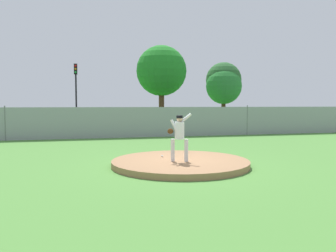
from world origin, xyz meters
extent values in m
plane|color=#4C8438|center=(0.00, 6.00, 0.00)|extent=(80.00, 80.00, 0.00)
cube|color=#2B2B2D|center=(0.00, 14.50, 0.00)|extent=(44.00, 7.00, 0.01)
cylinder|color=#99704C|center=(0.00, 0.00, 0.10)|extent=(4.69, 4.69, 0.20)
cylinder|color=silver|center=(-0.32, -0.18, 0.57)|extent=(0.13, 0.13, 0.75)
cylinder|color=silver|center=(0.10, -0.36, 0.57)|extent=(0.13, 0.13, 0.75)
cylinder|color=silver|center=(-0.11, -0.27, 1.23)|extent=(0.32, 0.32, 0.57)
cylinder|color=silver|center=(0.07, -0.27, 1.62)|extent=(0.46, 0.26, 0.39)
cylinder|color=silver|center=(-0.29, -0.27, 1.38)|extent=(0.29, 0.19, 0.46)
ellipsoid|color=#4C2D14|center=(-0.41, -0.22, 1.21)|extent=(0.20, 0.12, 0.18)
sphere|color=tan|center=(-0.11, -0.27, 1.62)|extent=(0.20, 0.20, 0.20)
cylinder|color=black|center=(-0.11, -0.27, 1.69)|extent=(0.21, 0.21, 0.09)
sphere|color=white|center=(-0.47, 0.77, 0.24)|extent=(0.07, 0.07, 0.07)
cube|color=gray|center=(0.00, 10.00, 0.96)|extent=(38.30, 0.03, 1.92)
cylinder|color=slate|center=(-7.66, 10.00, 1.01)|extent=(0.07, 0.07, 2.02)
cylinder|color=slate|center=(7.66, 10.00, 1.01)|extent=(0.07, 0.07, 2.02)
cube|color=maroon|center=(6.59, 14.20, 0.66)|extent=(2.07, 4.16, 0.68)
cube|color=black|center=(6.59, 14.20, 1.29)|extent=(1.81, 2.33, 0.58)
cylinder|color=black|center=(6.66, 15.45, 0.32)|extent=(1.93, 0.75, 0.64)
cylinder|color=black|center=(6.51, 12.94, 0.32)|extent=(1.93, 0.75, 0.64)
cube|color=#A81919|center=(1.04, 14.47, 0.68)|extent=(1.88, 4.73, 0.71)
cube|color=black|center=(1.04, 14.47, 1.34)|extent=(1.72, 2.60, 0.61)
cylinder|color=black|center=(1.04, 15.94, 0.32)|extent=(1.92, 0.65, 0.64)
cylinder|color=black|center=(1.03, 13.01, 0.32)|extent=(1.92, 0.65, 0.64)
cube|color=slate|center=(-3.14, 14.60, 0.68)|extent=(2.14, 4.19, 0.72)
cube|color=black|center=(-3.14, 14.60, 1.40)|extent=(1.87, 2.35, 0.71)
cylinder|color=black|center=(-3.22, 15.87, 0.32)|extent=(1.98, 0.76, 0.64)
cylinder|color=black|center=(-3.06, 13.34, 0.32)|extent=(1.98, 0.76, 0.64)
cone|color=orange|center=(9.33, 12.63, 0.28)|extent=(0.32, 0.32, 0.55)
cube|color=black|center=(9.33, 12.63, 0.02)|extent=(0.40, 0.40, 0.03)
cylinder|color=black|center=(-3.91, 18.91, 2.77)|extent=(0.14, 0.14, 5.54)
cube|color=black|center=(-3.91, 18.73, 5.09)|extent=(0.28, 0.24, 0.90)
sphere|color=red|center=(-3.91, 18.61, 5.36)|extent=(0.18, 0.18, 0.18)
sphere|color=orange|center=(-3.91, 18.61, 5.09)|extent=(0.18, 0.18, 0.18)
sphere|color=green|center=(-3.91, 18.61, 4.82)|extent=(0.18, 0.18, 0.18)
cylinder|color=#4C331E|center=(4.34, 22.05, 1.85)|extent=(0.55, 0.55, 3.69)
sphere|color=#1F7F23|center=(4.34, 22.05, 5.46)|extent=(5.06, 5.06, 5.06)
cylinder|color=#4C331E|center=(12.01, 24.11, 1.35)|extent=(0.45, 0.45, 2.71)
sphere|color=#287930|center=(12.01, 24.11, 4.11)|extent=(4.01, 4.01, 4.01)
cylinder|color=#4C331E|center=(12.22, 24.67, 1.72)|extent=(0.43, 0.43, 3.44)
sphere|color=#295E2B|center=(12.22, 24.67, 4.85)|extent=(4.03, 4.03, 4.03)
camera|label=1|loc=(-3.12, -10.83, 2.11)|focal=35.50mm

